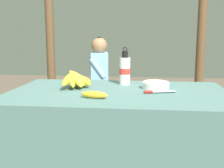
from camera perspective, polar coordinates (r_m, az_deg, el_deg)
The scene contains 11 objects.
market_counter at distance 2.00m, azimuth 1.30°, elevation -12.72°, with size 1.47×0.90×0.80m.
banana_bunch_ripe at distance 2.01m, azimuth -7.48°, elevation 1.09°, with size 0.20×0.30×0.14m.
serving_bowl at distance 2.00m, azimuth 8.86°, elevation -0.14°, with size 0.19×0.19×0.05m.
water_bottle at distance 2.13m, azimuth 2.62°, elevation 2.83°, with size 0.08×0.08×0.28m.
loose_banana_front at distance 1.67m, azimuth -3.62°, elevation -2.19°, with size 0.18×0.08×0.04m.
knife at distance 1.84m, azimuth 8.81°, elevation -1.56°, with size 0.21×0.09×0.02m.
wooden_bench at distance 3.48m, azimuth 1.90°, elevation -3.40°, with size 1.40×0.32×0.44m.
seated_vendor at distance 3.42m, azimuth -3.31°, elevation 1.47°, with size 0.44×0.41×1.15m.
banana_bunch_green at distance 3.44m, azimuth 8.86°, elevation -1.25°, with size 0.16×0.25×0.13m.
support_post_near at distance 3.88m, azimuth -12.58°, elevation 12.23°, with size 0.11×0.11×2.68m.
support_post_far at distance 3.75m, azimuth 17.83°, elevation 12.09°, with size 0.11×0.11×2.68m.
Camera 1 is at (0.16, -1.84, 1.17)m, focal length 45.00 mm.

